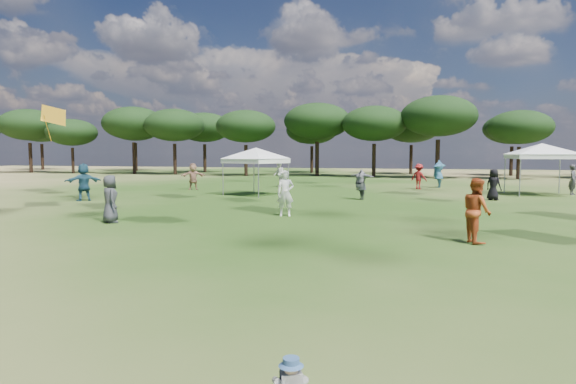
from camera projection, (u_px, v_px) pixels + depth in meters
name	position (u px, v px, depth m)	size (l,w,h in m)	color
tree_line	(428.00, 121.00, 47.36)	(108.78, 17.63, 7.77)	black
tent_left	(256.00, 150.00, 26.63)	(5.16, 5.16, 2.93)	gray
tent_right	(542.00, 146.00, 26.55)	(6.40, 6.40, 3.17)	gray
festival_crowd	(376.00, 182.00, 24.77)	(29.97, 22.41, 1.89)	silver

